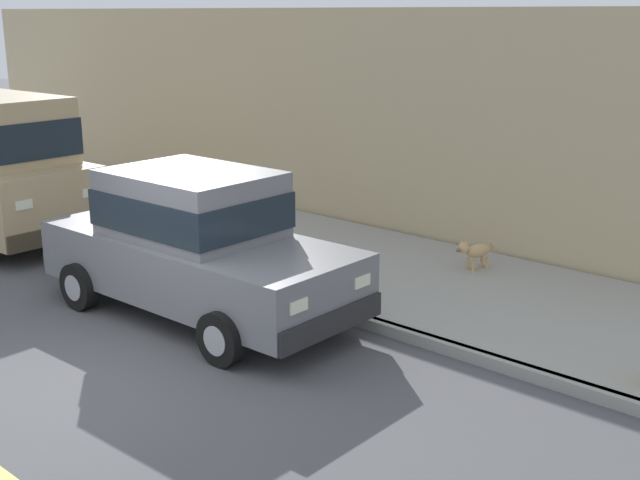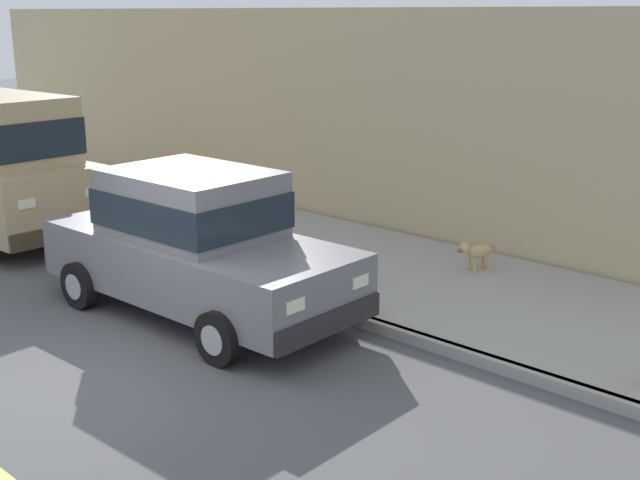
# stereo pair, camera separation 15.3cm
# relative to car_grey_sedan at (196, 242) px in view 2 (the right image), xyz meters

# --- Properties ---
(ground_plane) EXTENTS (80.00, 80.00, 0.00)m
(ground_plane) POSITION_rel_car_grey_sedan_xyz_m (-2.08, -0.66, -0.98)
(ground_plane) COLOR #4C4C4F
(curb) EXTENTS (0.16, 64.00, 0.14)m
(curb) POSITION_rel_car_grey_sedan_xyz_m (1.12, -0.66, -0.91)
(curb) COLOR gray
(curb) RESTS_ON ground
(sidewalk) EXTENTS (3.60, 64.00, 0.14)m
(sidewalk) POSITION_rel_car_grey_sedan_xyz_m (2.92, -0.66, -0.91)
(sidewalk) COLOR #99968E
(sidewalk) RESTS_ON ground
(car_grey_sedan) EXTENTS (2.11, 4.64, 1.92)m
(car_grey_sedan) POSITION_rel_car_grey_sedan_xyz_m (0.00, 0.00, 0.00)
(car_grey_sedan) COLOR slate
(car_grey_sedan) RESTS_ON ground
(dog_tan) EXTENTS (0.74, 0.32, 0.49)m
(dog_tan) POSITION_rel_car_grey_sedan_xyz_m (3.74, -1.90, -0.55)
(dog_tan) COLOR tan
(dog_tan) RESTS_ON sidewalk
(building_facade) EXTENTS (0.50, 20.00, 3.94)m
(building_facade) POSITION_rel_car_grey_sedan_xyz_m (5.02, 3.71, 0.99)
(building_facade) COLOR tan
(building_facade) RESTS_ON ground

